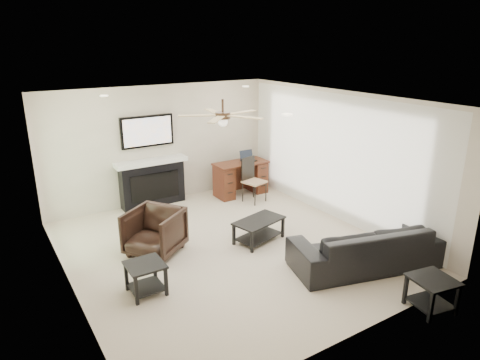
{
  "coord_description": "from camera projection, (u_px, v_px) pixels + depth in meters",
  "views": [
    {
      "loc": [
        -3.32,
        -5.65,
        3.37
      ],
      "look_at": [
        0.25,
        -0.0,
        1.17
      ],
      "focal_mm": 32.0,
      "sensor_mm": 36.0,
      "label": 1
    }
  ],
  "objects": [
    {
      "name": "end_table_left",
      "position": [
        146.0,
        278.0,
        5.92
      ],
      "size": [
        0.5,
        0.5,
        0.45
      ],
      "primitive_type": "cube",
      "rotation": [
        0.0,
        0.0,
        -0.01
      ],
      "color": "black",
      "rests_on": "ground"
    },
    {
      "name": "desk_chair",
      "position": [
        254.0,
        180.0,
        9.22
      ],
      "size": [
        0.52,
        0.53,
        0.97
      ],
      "primitive_type": "cube",
      "rotation": [
        0.0,
        0.0,
        0.25
      ],
      "color": "black",
      "rests_on": "ground"
    },
    {
      "name": "coffee_table",
      "position": [
        259.0,
        230.0,
        7.47
      ],
      "size": [
        0.99,
        0.7,
        0.4
      ],
      "primitive_type": "cube",
      "rotation": [
        0.0,
        0.0,
        0.24
      ],
      "color": "black",
      "rests_on": "ground"
    },
    {
      "name": "fireplace_unit",
      "position": [
        151.0,
        162.0,
        8.89
      ],
      "size": [
        1.52,
        0.34,
        1.91
      ],
      "primitive_type": "cube",
      "color": "black",
      "rests_on": "ground"
    },
    {
      "name": "end_table_near",
      "position": [
        431.0,
        294.0,
        5.55
      ],
      "size": [
        0.6,
        0.6,
        0.45
      ],
      "primitive_type": "cube",
      "rotation": [
        0.0,
        0.0,
        -0.18
      ],
      "color": "black",
      "rests_on": "ground"
    },
    {
      "name": "room_shell",
      "position": [
        234.0,
        149.0,
        6.9
      ],
      "size": [
        5.5,
        5.54,
        2.52
      ],
      "color": "beige",
      "rests_on": "ground"
    },
    {
      "name": "armchair",
      "position": [
        155.0,
        232.0,
        6.99
      ],
      "size": [
        1.15,
        1.14,
        0.76
      ],
      "primitive_type": "imported",
      "rotation": [
        0.0,
        0.0,
        -0.95
      ],
      "color": "black",
      "rests_on": "ground"
    },
    {
      "name": "sofa",
      "position": [
        366.0,
        246.0,
        6.6
      ],
      "size": [
        2.47,
        1.49,
        0.68
      ],
      "primitive_type": "imported",
      "rotation": [
        0.0,
        0.0,
        2.87
      ],
      "color": "black",
      "rests_on": "ground"
    },
    {
      "name": "laptop",
      "position": [
        249.0,
        156.0,
        9.62
      ],
      "size": [
        0.33,
        0.24,
        0.23
      ],
      "primitive_type": "cube",
      "color": "black",
      "rests_on": "desk"
    },
    {
      "name": "desk",
      "position": [
        241.0,
        178.0,
        9.69
      ],
      "size": [
        1.22,
        0.56,
        0.76
      ],
      "primitive_type": "cube",
      "color": "#3E210F",
      "rests_on": "ground"
    }
  ]
}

